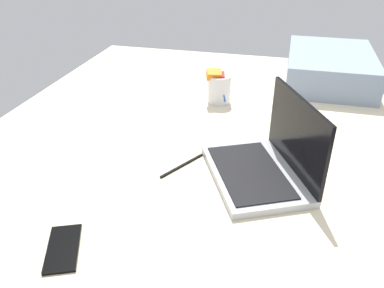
{
  "coord_description": "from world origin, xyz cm",
  "views": [
    {
      "loc": [
        115.96,
        28.95,
        80.63
      ],
      "look_at": [
        20.27,
        5.17,
        24.0
      ],
      "focal_mm": 36.46,
      "sensor_mm": 36.0,
      "label": 1
    }
  ],
  "objects": [
    {
      "name": "charger_cable",
      "position": [
        23.65,
        3.04,
        18.3
      ],
      "size": [
        14.97,
        9.11,
        0.6
      ],
      "primitive_type": "cube",
      "rotation": [
        0.0,
        0.0,
        -0.53
      ],
      "color": "black",
      "rests_on": "bed_mattress"
    },
    {
      "name": "laptop",
      "position": [
        22.68,
        26.94,
        22.41
      ],
      "size": [
        39.7,
        34.99,
        23.0
      ],
      "rotation": [
        0.0,
        0.0,
        0.45
      ],
      "color": "#B7BABC",
      "rests_on": "bed_mattress"
    },
    {
      "name": "cell_phone",
      "position": [
        62.05,
        -13.52,
        18.4
      ],
      "size": [
        15.54,
        11.69,
        0.8
      ],
      "primitive_type": "cube",
      "rotation": [
        0.0,
        0.0,
        1.97
      ],
      "color": "black",
      "rests_on": "bed_mattress"
    },
    {
      "name": "bed_mattress",
      "position": [
        0.0,
        0.0,
        9.0
      ],
      "size": [
        180.0,
        140.0,
        18.0
      ],
      "primitive_type": "cube",
      "color": "beige",
      "rests_on": "ground"
    },
    {
      "name": "snack_cup",
      "position": [
        -25.14,
        4.76,
        24.1
      ],
      "size": [
        9.03,
        9.96,
        13.89
      ],
      "color": "silver",
      "rests_on": "bed_mattress"
    },
    {
      "name": "pillow",
      "position": [
        -59.89,
        48.0,
        24.5
      ],
      "size": [
        52.0,
        36.0,
        13.0
      ],
      "primitive_type": "cube",
      "color": "#8C9EB7",
      "rests_on": "bed_mattress"
    }
  ]
}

